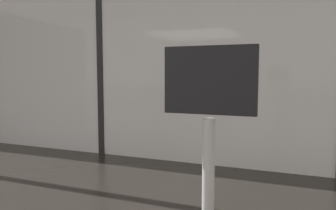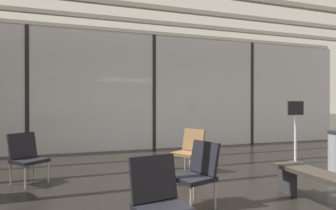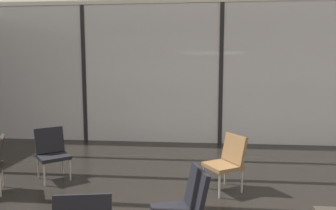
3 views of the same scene
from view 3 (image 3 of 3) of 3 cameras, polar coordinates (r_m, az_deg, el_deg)
glass_curtain_wall at (r=7.91m, az=9.64°, el=5.52°), size 14.00×0.08×3.49m
window_mullion_0 at (r=8.41m, az=-14.99°, el=5.46°), size 0.10×0.12×3.49m
window_mullion_1 at (r=7.91m, az=9.64°, el=5.52°), size 0.10×0.12×3.49m
parked_airplane at (r=13.20m, az=12.11°, el=7.98°), size 12.37×4.42×4.42m
lounge_chair_2 at (r=5.02m, az=10.82°, el=-9.70°), size 0.70×0.69×0.87m
lounge_chair_3 at (r=5.80m, az=-20.47°, el=-7.76°), size 0.71×0.71×0.87m
lounge_chair_4 at (r=3.42m, az=3.08°, el=-17.69°), size 0.65×0.62×0.87m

